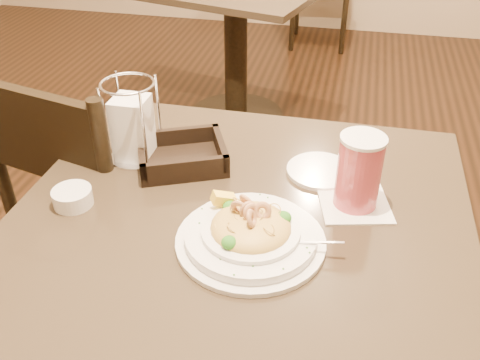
% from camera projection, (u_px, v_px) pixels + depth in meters
% --- Properties ---
extents(main_table, '(0.90, 0.90, 0.76)m').
position_uv_depth(main_table, '(238.00, 305.00, 1.18)').
color(main_table, black).
rests_on(main_table, ground).
extents(background_table, '(1.10, 1.10, 0.76)m').
position_uv_depth(background_table, '(236.00, 27.00, 2.73)').
color(background_table, black).
rests_on(background_table, ground).
extents(dining_chair_near, '(0.51, 0.51, 0.93)m').
position_uv_depth(dining_chair_near, '(97.00, 209.00, 1.50)').
color(dining_chair_near, black).
rests_on(dining_chair_near, ground).
extents(pasta_bowl, '(0.31, 0.28, 0.09)m').
position_uv_depth(pasta_bowl, '(250.00, 232.00, 0.97)').
color(pasta_bowl, white).
rests_on(pasta_bowl, main_table).
extents(drink_glass, '(0.17, 0.17, 0.16)m').
position_uv_depth(drink_glass, '(359.00, 172.00, 1.04)').
color(drink_glass, white).
rests_on(drink_glass, main_table).
extents(bread_basket, '(0.24, 0.22, 0.05)m').
position_uv_depth(bread_basket, '(182.00, 157.00, 1.20)').
color(bread_basket, black).
rests_on(bread_basket, main_table).
extents(napkin_caddy, '(0.12, 0.12, 0.19)m').
position_uv_depth(napkin_caddy, '(133.00, 127.00, 1.18)').
color(napkin_caddy, silver).
rests_on(napkin_caddy, main_table).
extents(side_plate, '(0.20, 0.20, 0.01)m').
position_uv_depth(side_plate, '(320.00, 171.00, 1.17)').
color(side_plate, white).
rests_on(side_plate, main_table).
extents(butter_ramekin, '(0.09, 0.09, 0.03)m').
position_uv_depth(butter_ramekin, '(73.00, 197.00, 1.07)').
color(butter_ramekin, white).
rests_on(butter_ramekin, main_table).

